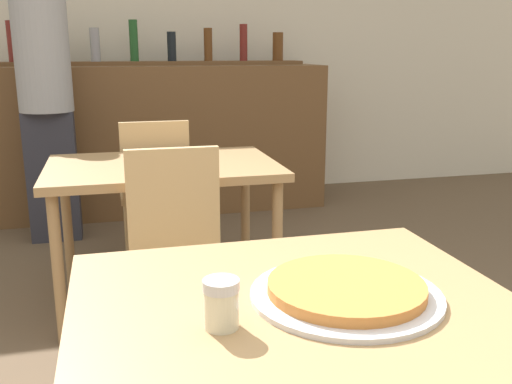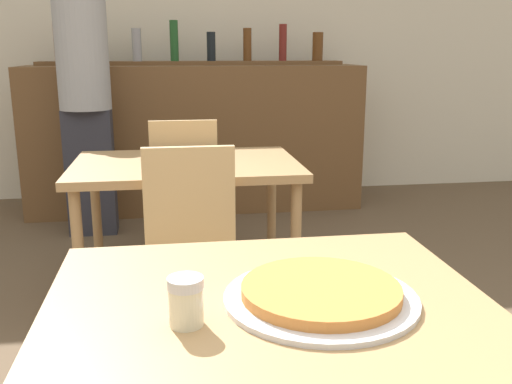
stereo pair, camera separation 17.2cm
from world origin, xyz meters
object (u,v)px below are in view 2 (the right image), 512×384
Objects in this scene: chair_far_side_back at (184,181)px; chair_far_side_front at (191,241)px; cheese_shaker at (186,301)px; pizza_tray at (321,294)px; person_standing at (85,91)px.

chair_far_side_front is at bearing 90.00° from chair_far_side_back.
cheese_shaker is at bearing -92.36° from chair_far_side_front.
person_standing is at bearing 106.68° from pizza_tray.
cheese_shaker is at bearing -78.93° from person_standing.
chair_far_side_back reaches higher than cheese_shaker.
person_standing is (-0.57, 2.94, 0.20)m from cheese_shaker.
chair_far_side_back is 2.10× the size of pizza_tray.
chair_far_side_back is 8.90× the size of cheese_shaker.
chair_far_side_back is (-0.00, 1.10, 0.00)m from chair_far_side_front.
chair_far_side_back is at bearing -46.36° from person_standing.
pizza_tray is (0.24, -2.22, 0.25)m from chair_far_side_back.
person_standing is (-0.62, 0.65, 0.49)m from chair_far_side_back.
cheese_shaker is at bearing 88.77° from chair_far_side_back.
chair_far_side_back is at bearing 88.77° from cheese_shaker.
chair_far_side_front is 1.22m from cheese_shaker.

